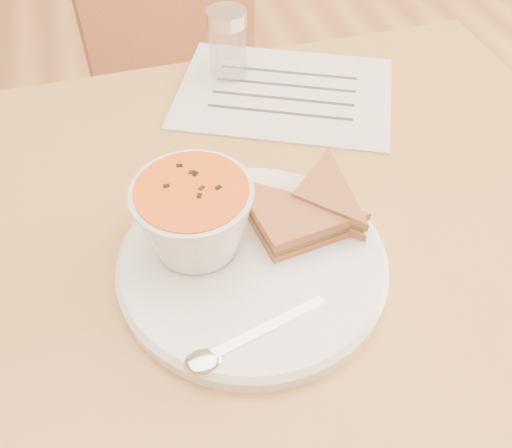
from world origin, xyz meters
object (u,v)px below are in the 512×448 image
object	(u,v)px
chair_far	(218,138)
soup_bowl	(195,220)
condiment_shaker	(227,44)
dining_table	(242,365)
plate	(252,264)

from	to	relation	value
chair_far	soup_bowl	size ratio (longest dim) A/B	6.95
soup_bowl	condiment_shaker	bearing A→B (deg)	70.50
dining_table	plate	size ratio (longest dim) A/B	3.35
chair_far	plate	bearing A→B (deg)	65.64
plate	soup_bowl	distance (m)	0.08
plate	condiment_shaker	distance (m)	0.39
dining_table	condiment_shaker	distance (m)	0.52
chair_far	condiment_shaker	size ratio (longest dim) A/B	8.33
condiment_shaker	dining_table	bearing A→B (deg)	-102.53
plate	condiment_shaker	size ratio (longest dim) A/B	2.79
plate	soup_bowl	size ratio (longest dim) A/B	2.33
dining_table	chair_far	distance (m)	0.53
plate	condiment_shaker	xyz separation A→B (m)	(0.07, 0.38, 0.05)
plate	condiment_shaker	world-z (taller)	condiment_shaker
dining_table	condiment_shaker	size ratio (longest dim) A/B	9.35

